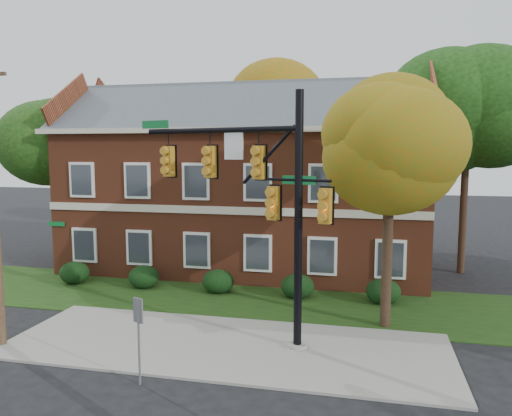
% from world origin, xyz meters
% --- Properties ---
extents(ground, '(120.00, 120.00, 0.00)m').
position_xyz_m(ground, '(0.00, 0.00, 0.00)').
color(ground, black).
rests_on(ground, ground).
extents(sidewalk, '(14.00, 5.00, 0.08)m').
position_xyz_m(sidewalk, '(0.00, 1.00, 0.04)').
color(sidewalk, gray).
rests_on(sidewalk, ground).
extents(grass_strip, '(30.00, 6.00, 0.04)m').
position_xyz_m(grass_strip, '(0.00, 6.00, 0.02)').
color(grass_strip, '#193811').
rests_on(grass_strip, ground).
extents(apartment_building, '(18.80, 8.80, 9.74)m').
position_xyz_m(apartment_building, '(-2.00, 11.95, 4.99)').
color(apartment_building, brown).
rests_on(apartment_building, ground).
extents(hedge_far_left, '(1.40, 1.26, 1.05)m').
position_xyz_m(hedge_far_left, '(-9.00, 6.70, 0.53)').
color(hedge_far_left, black).
rests_on(hedge_far_left, ground).
extents(hedge_left, '(1.40, 1.26, 1.05)m').
position_xyz_m(hedge_left, '(-5.50, 6.70, 0.53)').
color(hedge_left, black).
rests_on(hedge_left, ground).
extents(hedge_center, '(1.40, 1.26, 1.05)m').
position_xyz_m(hedge_center, '(-2.00, 6.70, 0.53)').
color(hedge_center, black).
rests_on(hedge_center, ground).
extents(hedge_right, '(1.40, 1.26, 1.05)m').
position_xyz_m(hedge_right, '(1.50, 6.70, 0.53)').
color(hedge_right, black).
rests_on(hedge_right, ground).
extents(hedge_far_right, '(1.40, 1.26, 1.05)m').
position_xyz_m(hedge_far_right, '(5.00, 6.70, 0.53)').
color(hedge_far_right, black).
rests_on(hedge_far_right, ground).
extents(tree_near_right, '(4.50, 4.25, 8.58)m').
position_xyz_m(tree_near_right, '(5.22, 3.87, 6.67)').
color(tree_near_right, black).
rests_on(tree_near_right, ground).
extents(tree_left_rear, '(5.40, 5.10, 8.88)m').
position_xyz_m(tree_left_rear, '(-11.73, 10.84, 6.68)').
color(tree_left_rear, black).
rests_on(tree_left_rear, ground).
extents(tree_right_rear, '(6.30, 5.95, 10.62)m').
position_xyz_m(tree_right_rear, '(9.31, 12.81, 8.12)').
color(tree_right_rear, black).
rests_on(tree_right_rear, ground).
extents(tree_far_rear, '(6.84, 6.46, 11.52)m').
position_xyz_m(tree_far_rear, '(-0.66, 19.79, 8.84)').
color(tree_far_rear, black).
rests_on(tree_far_rear, ground).
extents(traffic_signal, '(6.95, 2.12, 8.00)m').
position_xyz_m(traffic_signal, '(0.87, 1.70, 4.97)').
color(traffic_signal, gray).
rests_on(traffic_signal, ground).
extents(sign_post, '(0.33, 0.17, 2.37)m').
position_xyz_m(sign_post, '(-1.50, -1.96, 1.61)').
color(sign_post, slate).
rests_on(sign_post, ground).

